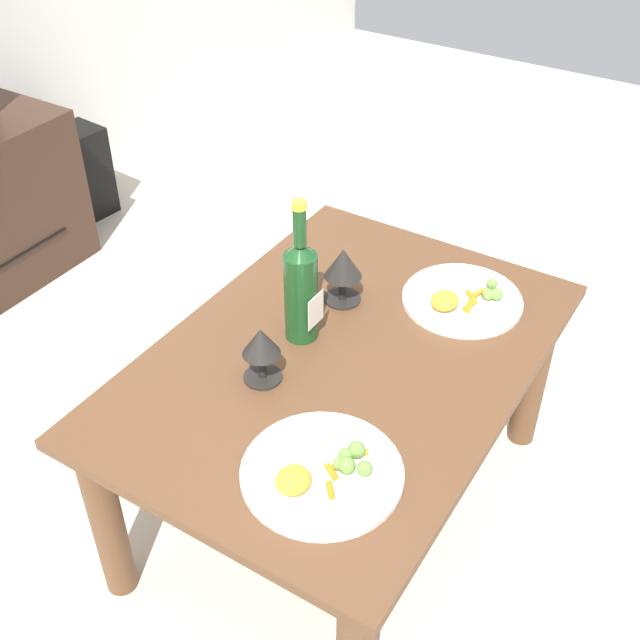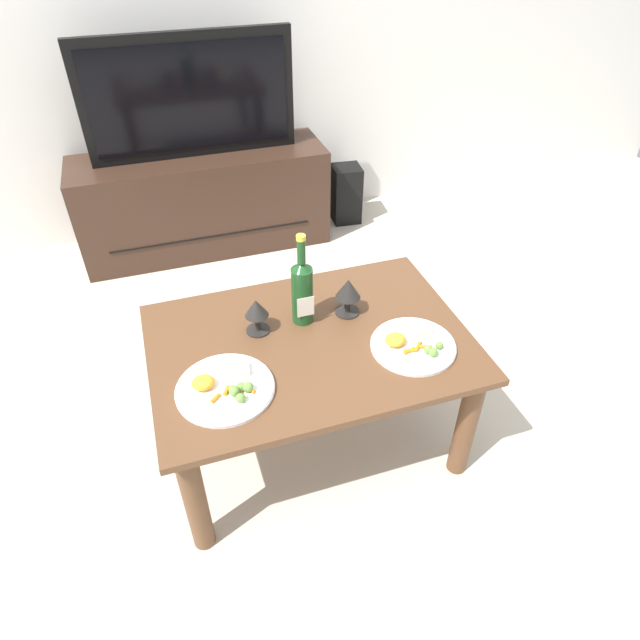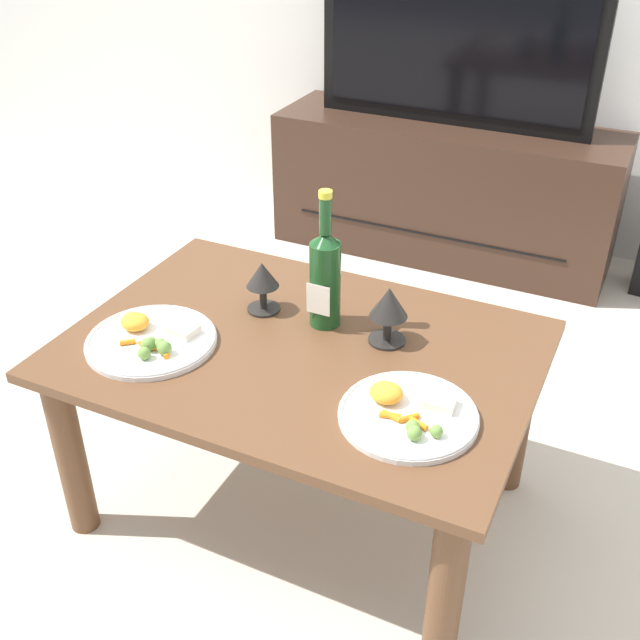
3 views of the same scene
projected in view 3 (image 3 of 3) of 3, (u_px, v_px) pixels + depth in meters
ground_plane at (303, 502)px, 1.99m from camera, size 6.40×6.40×0.00m
dining_table at (301, 378)px, 1.78m from camera, size 1.05×0.74×0.49m
tv_stand at (444, 190)px, 3.08m from camera, size 1.35×0.42×0.54m
tv_screen at (457, 44)px, 2.78m from camera, size 1.05×0.05×0.59m
wine_bottle at (325, 275)px, 1.74m from camera, size 0.07×0.07×0.33m
goblet_left at (262, 279)px, 1.82m from camera, size 0.08×0.08×0.13m
goblet_right at (389, 306)px, 1.69m from camera, size 0.09×0.09×0.14m
dinner_plate_left at (151, 339)px, 1.73m from camera, size 0.30×0.30×0.05m
dinner_plate_right at (408, 413)px, 1.50m from camera, size 0.28×0.28×0.05m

